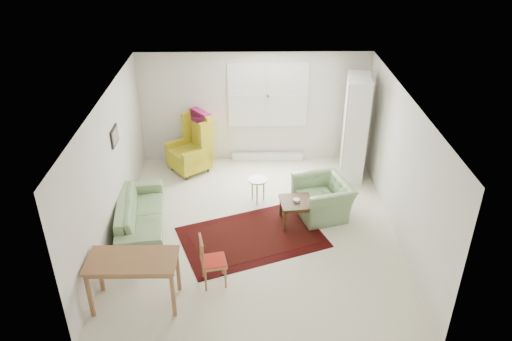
{
  "coord_description": "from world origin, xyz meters",
  "views": [
    {
      "loc": [
        -0.14,
        -7.46,
        5.38
      ],
      "look_at": [
        0.0,
        0.3,
        1.05
      ],
      "focal_mm": 35.0,
      "sensor_mm": 36.0,
      "label": 1
    }
  ],
  "objects_px": {
    "sofa": "(140,208)",
    "desk_chair": "(214,261)",
    "armchair": "(323,195)",
    "desk": "(135,281)",
    "cabinet": "(355,128)",
    "wingback_chair": "(188,144)",
    "stool": "(258,190)",
    "coffee_table": "(296,212)"
  },
  "relations": [
    {
      "from": "wingback_chair",
      "to": "desk_chair",
      "type": "height_order",
      "value": "wingback_chair"
    },
    {
      "from": "cabinet",
      "to": "desk_chair",
      "type": "relative_size",
      "value": 2.54
    },
    {
      "from": "wingback_chair",
      "to": "coffee_table",
      "type": "height_order",
      "value": "wingback_chair"
    },
    {
      "from": "armchair",
      "to": "desk_chair",
      "type": "xyz_separation_m",
      "value": [
        -1.95,
        -1.93,
        0.03
      ]
    },
    {
      "from": "coffee_table",
      "to": "stool",
      "type": "distance_m",
      "value": 1.03
    },
    {
      "from": "cabinet",
      "to": "desk",
      "type": "xyz_separation_m",
      "value": [
        -3.91,
        -3.84,
        -0.69
      ]
    },
    {
      "from": "coffee_table",
      "to": "wingback_chair",
      "type": "bearing_deg",
      "value": 136.96
    },
    {
      "from": "coffee_table",
      "to": "desk",
      "type": "xyz_separation_m",
      "value": [
        -2.54,
        -2.03,
        0.17
      ]
    },
    {
      "from": "coffee_table",
      "to": "stool",
      "type": "height_order",
      "value": "stool"
    },
    {
      "from": "coffee_table",
      "to": "desk",
      "type": "bearing_deg",
      "value": -141.37
    },
    {
      "from": "armchair",
      "to": "desk",
      "type": "xyz_separation_m",
      "value": [
        -3.08,
        -2.34,
        0.0
      ]
    },
    {
      "from": "stool",
      "to": "desk",
      "type": "distance_m",
      "value": 3.36
    },
    {
      "from": "coffee_table",
      "to": "cabinet",
      "type": "distance_m",
      "value": 2.42
    },
    {
      "from": "wingback_chair",
      "to": "desk",
      "type": "xyz_separation_m",
      "value": [
        -0.39,
        -4.04,
        -0.26
      ]
    },
    {
      "from": "cabinet",
      "to": "desk_chair",
      "type": "xyz_separation_m",
      "value": [
        -2.78,
        -3.42,
        -0.67
      ]
    },
    {
      "from": "desk",
      "to": "stool",
      "type": "bearing_deg",
      "value": 56.46
    },
    {
      "from": "desk",
      "to": "coffee_table",
      "type": "bearing_deg",
      "value": 38.63
    },
    {
      "from": "desk",
      "to": "desk_chair",
      "type": "xyz_separation_m",
      "value": [
        1.13,
        0.42,
        0.02
      ]
    },
    {
      "from": "desk",
      "to": "desk_chair",
      "type": "distance_m",
      "value": 1.2
    },
    {
      "from": "armchair",
      "to": "desk_chair",
      "type": "distance_m",
      "value": 2.74
    },
    {
      "from": "armchair",
      "to": "desk_chair",
      "type": "bearing_deg",
      "value": -61.43
    },
    {
      "from": "sofa",
      "to": "desk_chair",
      "type": "relative_size",
      "value": 2.34
    },
    {
      "from": "cabinet",
      "to": "desk_chair",
      "type": "bearing_deg",
      "value": -120.18
    },
    {
      "from": "sofa",
      "to": "wingback_chair",
      "type": "distance_m",
      "value": 2.24
    },
    {
      "from": "sofa",
      "to": "desk_chair",
      "type": "height_order",
      "value": "desk_chair"
    },
    {
      "from": "sofa",
      "to": "desk_chair",
      "type": "bearing_deg",
      "value": -145.42
    },
    {
      "from": "armchair",
      "to": "coffee_table",
      "type": "distance_m",
      "value": 0.64
    },
    {
      "from": "armchair",
      "to": "cabinet",
      "type": "bearing_deg",
      "value": 134.68
    },
    {
      "from": "wingback_chair",
      "to": "desk",
      "type": "distance_m",
      "value": 4.07
    },
    {
      "from": "wingback_chair",
      "to": "cabinet",
      "type": "bearing_deg",
      "value": 48.36
    },
    {
      "from": "cabinet",
      "to": "stool",
      "type": "bearing_deg",
      "value": -144.21
    },
    {
      "from": "wingback_chair",
      "to": "stool",
      "type": "height_order",
      "value": "wingback_chair"
    },
    {
      "from": "coffee_table",
      "to": "stool",
      "type": "xyz_separation_m",
      "value": [
        -0.69,
        0.76,
        0.01
      ]
    },
    {
      "from": "stool",
      "to": "armchair",
      "type": "bearing_deg",
      "value": -20.35
    },
    {
      "from": "sofa",
      "to": "stool",
      "type": "bearing_deg",
      "value": -76.5
    },
    {
      "from": "sofa",
      "to": "coffee_table",
      "type": "height_order",
      "value": "sofa"
    },
    {
      "from": "wingback_chair",
      "to": "desk_chair",
      "type": "xyz_separation_m",
      "value": [
        0.74,
        -3.63,
        -0.23
      ]
    },
    {
      "from": "sofa",
      "to": "cabinet",
      "type": "distance_m",
      "value": 4.66
    },
    {
      "from": "wingback_chair",
      "to": "armchair",
      "type": "bearing_deg",
      "value": 19.39
    },
    {
      "from": "armchair",
      "to": "stool",
      "type": "bearing_deg",
      "value": -126.45
    },
    {
      "from": "cabinet",
      "to": "wingback_chair",
      "type": "bearing_deg",
      "value": -174.39
    },
    {
      "from": "desk_chair",
      "to": "wingback_chair",
      "type": "bearing_deg",
      "value": -0.09
    }
  ]
}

